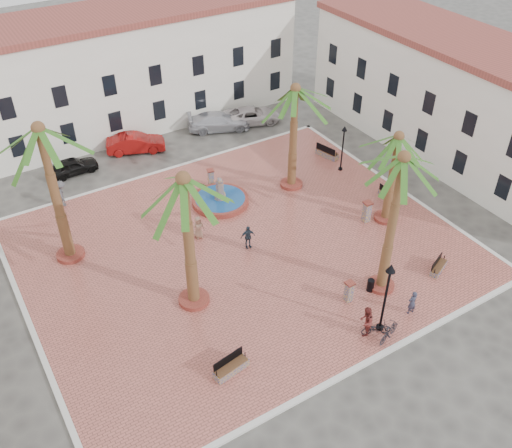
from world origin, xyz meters
The scene contains 36 objects.
ground centered at (0.00, 0.00, 0.00)m, with size 120.00×120.00×0.00m, color #56544F.
plaza centered at (0.00, 0.00, 0.07)m, with size 26.00×22.00×0.15m, color #BA6053.
kerb_n centered at (0.00, 11.00, 0.08)m, with size 26.30×0.30×0.16m, color silver.
kerb_s centered at (0.00, -11.00, 0.08)m, with size 26.30×0.30×0.16m, color silver.
kerb_e centered at (13.00, 0.00, 0.08)m, with size 0.30×22.30×0.16m, color silver.
kerb_w centered at (-13.00, 0.00, 0.08)m, with size 0.30×22.30×0.16m, color silver.
building_north centered at (0.00, 19.99, 4.77)m, with size 30.40×7.40×9.50m.
building_east centered at (19.99, 2.00, 4.52)m, with size 7.40×26.40×9.00m.
fountain centered at (1.17, 5.02, 0.43)m, with size 3.93×3.93×2.03m.
palm_nw centered at (-9.40, 4.82, 7.96)m, with size 5.54×5.54×9.14m.
palm_sw centered at (-4.68, -2.63, 7.34)m, with size 5.63×5.63×8.52m.
palm_s centered at (5.02, -7.22, 7.88)m, with size 4.95×4.95×8.96m.
palm_e centered at (9.65, -2.39, 5.58)m, with size 4.90×4.90×6.54m.
palm_ne centered at (6.61, 4.25, 6.76)m, with size 5.26×5.26×7.84m.
bench_s centered at (-5.32, -7.96, 0.43)m, with size 1.95×0.87×0.99m.
bench_se centered at (8.85, -7.95, 0.39)m, with size 1.66×1.07×0.84m.
bench_e centered at (11.42, -0.73, 0.41)m, with size 0.61×1.74×0.90m.
bench_ne centered at (11.27, 6.16, 0.44)m, with size 1.04×2.00×1.01m.
lamppost_s centered at (2.80, -9.64, 3.22)m, with size 0.49×0.49×4.53m.
lamppost_e centered at (10.98, 4.08, 2.62)m, with size 0.40×0.40×3.65m.
bollard_se centered at (2.69, -7.10, 0.85)m, with size 0.49×0.49×1.35m.
bollard_n centered at (1.62, 7.21, 0.85)m, with size 0.58×0.58×1.35m.
bollard_e centered at (8.39, -1.89, 0.93)m, with size 0.57×0.57×1.51m.
litter_bin centered at (4.28, -7.12, 0.54)m, with size 0.40×0.40×0.78m, color black.
cyclist_a centered at (5.00, -9.63, 0.92)m, with size 0.56×0.37×1.54m, color #2F3247.
bicycle_a centered at (2.35, -9.82, 0.57)m, with size 0.55×1.59×0.83m, color black.
cyclist_b centered at (1.88, -9.47, 1.06)m, with size 0.88×0.69×1.82m, color maroon.
bicycle_b centered at (2.69, -10.40, 0.67)m, with size 0.49×1.73×1.04m, color black.
pedestrian_fountain_a centered at (-1.85, 2.34, 0.94)m, with size 0.77×0.50×1.58m, color #9E755E.
pedestrian_fountain_b centered at (0.33, -0.13, 0.95)m, with size 0.93×0.39×1.59m, color #2C3C4D.
pedestrian_north centered at (-8.12, 10.40, 1.10)m, with size 1.23×0.71×1.90m, color #4A494E.
pedestrian_east centered at (11.97, -0.74, 0.95)m, with size 1.48×0.47×1.60m, color #6D6056.
car_black centered at (-6.28, 14.33, 0.63)m, with size 1.49×3.71×1.26m, color black.
car_red centered at (-1.00, 14.95, 0.75)m, with size 1.59×4.55×1.50m, color #9C100F.
car_silver centered at (6.38, 14.76, 0.75)m, with size 2.11×5.19×1.51m, color silver.
car_white centered at (9.37, 14.36, 0.69)m, with size 2.29×4.98×1.38m, color silver.
Camera 1 is at (-13.65, -23.87, 22.94)m, focal length 40.00 mm.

